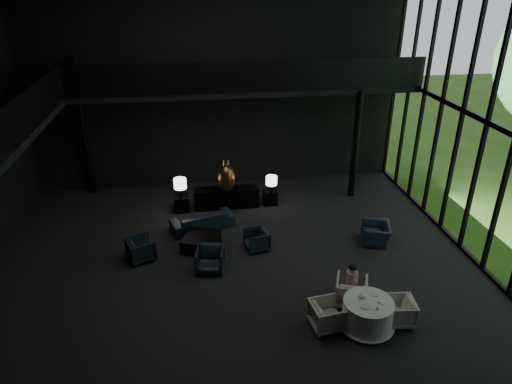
{
  "coord_description": "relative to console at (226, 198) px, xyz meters",
  "views": [
    {
      "loc": [
        -1.02,
        -11.0,
        7.67
      ],
      "look_at": [
        0.63,
        0.5,
        2.07
      ],
      "focal_mm": 32.0,
      "sensor_mm": 36.0,
      "label": 1
    }
  ],
  "objects": [
    {
      "name": "floor",
      "position": [
        -0.02,
        -3.69,
        -0.37
      ],
      "size": [
        14.0,
        12.0,
        0.02
      ],
      "primitive_type": "cube",
      "color": "black",
      "rests_on": "ground"
    },
    {
      "name": "wall_back",
      "position": [
        -0.02,
        2.31,
        3.63
      ],
      "size": [
        14.0,
        0.04,
        8.0
      ],
      "primitive_type": "cube",
      "color": "black",
      "rests_on": "ground"
    },
    {
      "name": "wall_front",
      "position": [
        -0.02,
        -9.69,
        3.63
      ],
      "size": [
        14.0,
        0.04,
        8.0
      ],
      "primitive_type": "cube",
      "color": "black",
      "rests_on": "ground"
    },
    {
      "name": "curtain_wall",
      "position": [
        6.93,
        -3.69,
        3.63
      ],
      "size": [
        0.2,
        12.0,
        8.0
      ],
      "primitive_type": null,
      "color": "black",
      "rests_on": "ground"
    },
    {
      "name": "mezzanine_back",
      "position": [
        0.98,
        1.31,
        3.63
      ],
      "size": [
        12.0,
        2.0,
        0.25
      ],
      "primitive_type": "cube",
      "color": "black",
      "rests_on": "wall_back"
    },
    {
      "name": "railing_left",
      "position": [
        -5.02,
        -3.69,
        4.23
      ],
      "size": [
        0.06,
        12.0,
        1.0
      ],
      "primitive_type": "cube",
      "color": "black",
      "rests_on": "mezzanine_left"
    },
    {
      "name": "railing_back",
      "position": [
        0.98,
        0.31,
        4.23
      ],
      "size": [
        12.0,
        0.06,
        1.0
      ],
      "primitive_type": "cube",
      "color": "black",
      "rests_on": "mezzanine_back"
    },
    {
      "name": "column_nw",
      "position": [
        -5.02,
        2.01,
        1.63
      ],
      "size": [
        0.24,
        0.24,
        4.0
      ],
      "primitive_type": "cylinder",
      "color": "black",
      "rests_on": "floor"
    },
    {
      "name": "column_ne",
      "position": [
        4.78,
        0.31,
        1.63
      ],
      "size": [
        0.24,
        0.24,
        4.0
      ],
      "primitive_type": "cylinder",
      "color": "black",
      "rests_on": "floor"
    },
    {
      "name": "console",
      "position": [
        0.0,
        0.0,
        0.0
      ],
      "size": [
        2.32,
        0.53,
        0.74
      ],
      "primitive_type": "cube",
      "color": "black",
      "rests_on": "floor"
    },
    {
      "name": "bronze_urn",
      "position": [
        -0.0,
        -0.21,
        0.88
      ],
      "size": [
        0.64,
        0.64,
        1.19
      ],
      "color": "#B17038",
      "rests_on": "console"
    },
    {
      "name": "side_table_left",
      "position": [
        -1.6,
        -0.04,
        -0.09
      ],
      "size": [
        0.51,
        0.51,
        0.57
      ],
      "primitive_type": "cube",
      "color": "black",
      "rests_on": "floor"
    },
    {
      "name": "table_lamp_left",
      "position": [
        -1.6,
        -0.19,
        0.72
      ],
      "size": [
        0.44,
        0.44,
        0.73
      ],
      "color": "black",
      "rests_on": "side_table_left"
    },
    {
      "name": "side_table_right",
      "position": [
        1.6,
        0.04,
        -0.1
      ],
      "size": [
        0.48,
        0.48,
        0.53
      ],
      "primitive_type": "cube",
      "color": "black",
      "rests_on": "floor"
    },
    {
      "name": "table_lamp_right",
      "position": [
        1.6,
        -0.2,
        0.64
      ],
      "size": [
        0.39,
        0.39,
        0.66
      ],
      "color": "black",
      "rests_on": "side_table_right"
    },
    {
      "name": "sofa",
      "position": [
        -0.92,
        -1.42,
        0.03
      ],
      "size": [
        2.1,
        1.17,
        0.79
      ],
      "primitive_type": "imported",
      "rotation": [
        0.0,
        0.0,
        3.45
      ],
      "color": "black",
      "rests_on": "floor"
    },
    {
      "name": "lounge_armchair_west",
      "position": [
        -2.77,
        -2.98,
        0.0
      ],
      "size": [
        0.9,
        0.92,
        0.74
      ],
      "primitive_type": "imported",
      "rotation": [
        0.0,
        0.0,
        1.97
      ],
      "color": "black",
      "rests_on": "floor"
    },
    {
      "name": "lounge_armchair_east",
      "position": [
        0.68,
        -2.91,
        -0.05
      ],
      "size": [
        0.68,
        0.71,
        0.63
      ],
      "primitive_type": "imported",
      "rotation": [
        0.0,
        0.0,
        -1.38
      ],
      "color": "black",
      "rests_on": "floor"
    },
    {
      "name": "lounge_armchair_south",
      "position": [
        -0.79,
        -3.84,
        0.02
      ],
      "size": [
        0.88,
        0.84,
        0.79
      ],
      "primitive_type": "imported",
      "rotation": [
        0.0,
        0.0,
        -0.18
      ],
      "color": "black",
      "rests_on": "floor"
    },
    {
      "name": "window_armchair",
      "position": [
        4.43,
        -3.06,
        -0.0
      ],
      "size": [
        0.76,
        0.96,
        0.73
      ],
      "primitive_type": "imported",
      "rotation": [
        0.0,
        0.0,
        -1.86
      ],
      "color": "black",
      "rests_on": "floor"
    },
    {
      "name": "coffee_table",
      "position": [
        -1.01,
        -2.66,
        -0.15
      ],
      "size": [
        1.29,
        1.29,
        0.44
      ],
      "primitive_type": "cube",
      "rotation": [
        0.0,
        0.0,
        -0.37
      ],
      "color": "black",
      "rests_on": "floor"
    },
    {
      "name": "dining_table",
      "position": [
        2.78,
        -6.69,
        -0.04
      ],
      "size": [
        1.34,
        1.34,
        0.75
      ],
      "color": "white",
      "rests_on": "floor"
    },
    {
      "name": "dining_chair_north",
      "position": [
        2.69,
        -5.78,
        0.04
      ],
      "size": [
        1.01,
        0.98,
        0.82
      ],
      "primitive_type": "imported",
      "rotation": [
        0.0,
        0.0,
        2.77
      ],
      "color": "#B9A894",
      "rests_on": "floor"
    },
    {
      "name": "dining_chair_east",
      "position": [
        3.59,
        -6.64,
        -0.04
      ],
      "size": [
        0.68,
        0.71,
        0.67
      ],
      "primitive_type": "imported",
      "rotation": [
        0.0,
        0.0,
        -1.69
      ],
      "color": "#ACA18B",
      "rests_on": "floor"
    },
    {
      "name": "dining_chair_west",
      "position": [
        1.83,
        -6.55,
        -0.0
      ],
      "size": [
        0.76,
        0.8,
        0.74
      ],
      "primitive_type": "imported",
      "rotation": [
        0.0,
        0.0,
        1.7
      ],
      "color": "#A69D8F",
      "rests_on": "floor"
    },
    {
      "name": "child",
      "position": [
        2.71,
        -5.68,
        0.4
      ],
      "size": [
        0.3,
        0.3,
        0.65
      ],
      "rotation": [
        0.0,
        0.0,
        3.14
      ],
      "color": "#F19CBC",
      "rests_on": "dining_chair_north"
    },
    {
      "name": "plate_a",
      "position": [
        2.64,
        -6.85,
        0.39
      ],
      "size": [
        0.33,
        0.33,
        0.02
      ],
      "primitive_type": "cylinder",
      "rotation": [
        0.0,
        0.0,
        0.41
      ],
      "color": "white",
      "rests_on": "dining_table"
    },
    {
      "name": "plate_b",
      "position": [
        3.01,
        -6.43,
        0.39
      ],
      "size": [
        0.28,
        0.28,
        0.02
      ],
      "primitive_type": "cylinder",
      "rotation": [
        0.0,
        0.0,
        -0.29
      ],
      "color": "white",
      "rests_on": "dining_table"
    },
    {
      "name": "saucer",
      "position": [
        3.08,
        -6.77,
        0.39
      ],
      "size": [
        0.17,
        0.17,
        0.01
      ],
      "primitive_type": "cylinder",
      "rotation": [
        0.0,
        0.0,
        -0.2
      ],
      "color": "white",
      "rests_on": "dining_table"
    },
    {
      "name": "coffee_cup",
      "position": [
        2.99,
        -6.75,
        0.42
      ],
      "size": [
        0.08,
        0.08,
        0.06
      ],
      "primitive_type": "cylinder",
      "rotation": [
        0.0,
        0.0,
        -0.03
      ],
      "color": "white",
      "rests_on": "saucer"
    },
    {
      "name": "cereal_bowl",
      "position": [
        2.68,
        -6.52,
        0.42
      ],
      "size": [
        0.17,
        0.17,
        0.09
      ],
      "primitive_type": "ellipsoid",
      "color": "white",
      "rests_on": "dining_table"
    },
    {
      "name": "cream_pot",
      "position": [
        2.86,
        -6.98,
        0.42
      ],
      "size": [
        0.07,
        0.07,
        0.07
      ],
      "primitive_type": "cylinder",
      "rotation": [
        0.0,
        0.0,
        0.11
      ],
      "color": "#99999E",
      "rests_on": "dining_table"
    }
  ]
}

